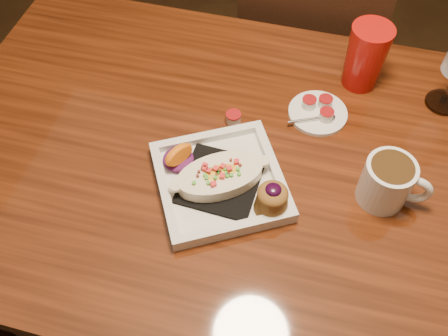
% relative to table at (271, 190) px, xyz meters
% --- Properties ---
extents(floor, '(7.00, 7.00, 0.00)m').
position_rel_table_xyz_m(floor, '(0.00, 0.00, -0.65)').
color(floor, '#302010').
rests_on(floor, ground).
extents(table, '(1.50, 0.90, 0.75)m').
position_rel_table_xyz_m(table, '(0.00, 0.00, 0.00)').
color(table, '#66280E').
rests_on(table, floor).
extents(chair_far, '(0.42, 0.42, 0.93)m').
position_rel_table_xyz_m(chair_far, '(-0.00, 0.63, -0.15)').
color(chair_far, black).
rests_on(chair_far, floor).
extents(plate, '(0.33, 0.33, 0.08)m').
position_rel_table_xyz_m(plate, '(-0.08, -0.08, 0.12)').
color(plate, silver).
rests_on(plate, table).
extents(coffee_mug, '(0.14, 0.10, 0.10)m').
position_rel_table_xyz_m(coffee_mug, '(0.22, -0.02, 0.15)').
color(coffee_mug, silver).
rests_on(coffee_mug, table).
extents(saucer, '(0.13, 0.13, 0.09)m').
position_rel_table_xyz_m(saucer, '(0.07, 0.16, 0.11)').
color(saucer, silver).
rests_on(saucer, table).
extents(creamer_loose, '(0.03, 0.03, 0.03)m').
position_rel_table_xyz_m(creamer_loose, '(-0.11, 0.09, 0.11)').
color(creamer_loose, silver).
rests_on(creamer_loose, table).
extents(red_tumbler, '(0.09, 0.09, 0.16)m').
position_rel_table_xyz_m(red_tumbler, '(0.15, 0.29, 0.18)').
color(red_tumbler, '#B6120D').
rests_on(red_tumbler, table).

